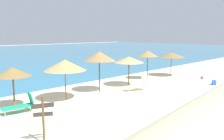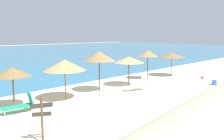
# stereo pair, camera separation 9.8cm
# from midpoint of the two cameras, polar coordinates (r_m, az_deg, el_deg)

# --- Properties ---
(ground_plane) EXTENTS (160.00, 160.00, 0.00)m
(ground_plane) POSITION_cam_midpoint_polar(r_m,az_deg,el_deg) (16.89, 6.41, -5.75)
(ground_plane) COLOR beige
(beach_umbrella_0) EXTENTS (2.04, 2.04, 2.36)m
(beach_umbrella_0) POSITION_cam_midpoint_polar(r_m,az_deg,el_deg) (14.25, -22.69, -0.43)
(beach_umbrella_0) COLOR brown
(beach_umbrella_0) RESTS_ON ground_plane
(beach_umbrella_1) EXTENTS (2.65, 2.65, 2.61)m
(beach_umbrella_1) POSITION_cam_midpoint_polar(r_m,az_deg,el_deg) (15.08, -11.12, 1.17)
(beach_umbrella_1) COLOR brown
(beach_umbrella_1) RESTS_ON ground_plane
(beach_umbrella_2) EXTENTS (2.28, 2.28, 2.97)m
(beach_umbrella_2) POSITION_cam_midpoint_polar(r_m,az_deg,el_deg) (16.90, -2.93, 3.35)
(beach_umbrella_2) COLOR brown
(beach_umbrella_2) RESTS_ON ground_plane
(beach_umbrella_3) EXTENTS (2.42, 2.42, 2.41)m
(beach_umbrella_3) POSITION_cam_midpoint_polar(r_m,az_deg,el_deg) (18.96, 4.25, 2.50)
(beach_umbrella_3) COLOR brown
(beach_umbrella_3) RESTS_ON ground_plane
(beach_umbrella_4) EXTENTS (1.90, 1.90, 2.70)m
(beach_umbrella_4) POSITION_cam_midpoint_polar(r_m,az_deg,el_deg) (21.96, 8.74, 3.92)
(beach_umbrella_4) COLOR brown
(beach_umbrella_4) RESTS_ON ground_plane
(beach_umbrella_5) EXTENTS (2.60, 2.60, 2.38)m
(beach_umbrella_5) POSITION_cam_midpoint_polar(r_m,az_deg,el_deg) (24.22, 14.31, 3.52)
(beach_umbrella_5) COLOR brown
(beach_umbrella_5) RESTS_ON ground_plane
(lounge_chair_0) EXTENTS (1.78, 1.27, 1.18)m
(lounge_chair_0) POSITION_cam_midpoint_polar(r_m,az_deg,el_deg) (17.80, 6.35, -3.53)
(lounge_chair_0) COLOR white
(lounge_chair_0) RESTS_ON ground_plane
(lounge_chair_1) EXTENTS (1.71, 0.86, 1.04)m
(lounge_chair_1) POSITION_cam_midpoint_polar(r_m,az_deg,el_deg) (13.76, -20.95, -7.77)
(lounge_chair_1) COLOR #199972
(lounge_chair_1) RESTS_ON ground_plane
(wooden_signpost) EXTENTS (0.80, 0.41, 1.86)m
(wooden_signpost) POSITION_cam_midpoint_polar(r_m,az_deg,el_deg) (9.49, -16.22, -10.64)
(wooden_signpost) COLOR brown
(wooden_signpost) RESTS_ON ground_plane
(beach_ball) EXTENTS (0.28, 0.28, 0.28)m
(beach_ball) POSITION_cam_midpoint_polar(r_m,az_deg,el_deg) (23.83, 21.00, -1.71)
(beach_ball) COLOR red
(beach_ball) RESTS_ON ground_plane
(cooler_box) EXTENTS (0.61, 0.54, 0.38)m
(cooler_box) POSITION_cam_midpoint_polar(r_m,az_deg,el_deg) (21.47, 23.49, -2.80)
(cooler_box) COLOR blue
(cooler_box) RESTS_ON ground_plane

